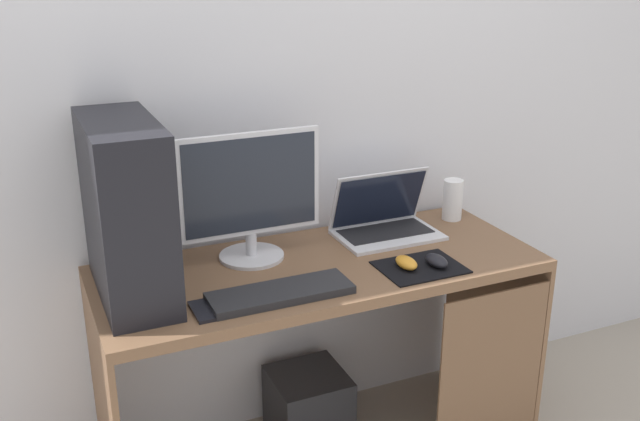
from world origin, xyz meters
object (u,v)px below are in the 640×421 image
object	(u,v)px
mouse_left	(406,263)
mouse_right	(437,261)
laptop	(384,222)
subwoofer	(308,406)
cell_phone	(205,310)
keyboard	(280,293)
monitor	(250,197)
pc_tower	(127,210)
speaker	(453,200)

from	to	relation	value
mouse_left	mouse_right	distance (m)	0.10
laptop	subwoofer	size ratio (longest dim) A/B	1.35
mouse_left	cell_phone	world-z (taller)	mouse_left
laptop	keyboard	size ratio (longest dim) A/B	0.84
monitor	mouse_left	size ratio (longest dim) A/B	4.79
laptop	mouse_left	bearing A→B (deg)	-105.27
pc_tower	mouse_right	distance (m)	0.96
laptop	keyboard	xyz separation A→B (m)	(-0.51, -0.31, -0.03)
laptop	cell_phone	size ratio (longest dim) A/B	2.72
cell_phone	subwoofer	bearing A→B (deg)	34.56
monitor	cell_phone	xyz separation A→B (m)	(-0.24, -0.30, -0.21)
pc_tower	speaker	bearing A→B (deg)	6.88
mouse_right	cell_phone	distance (m)	0.75
monitor	keyboard	xyz separation A→B (m)	(-0.01, -0.29, -0.20)
speaker	mouse_left	bearing A→B (deg)	-139.86
speaker	mouse_left	size ratio (longest dim) A/B	1.57
pc_tower	mouse_left	bearing A→B (deg)	-12.32
speaker	cell_phone	distance (m)	1.09
cell_phone	pc_tower	bearing A→B (deg)	128.19
mouse_left	laptop	bearing A→B (deg)	74.73
laptop	subwoofer	xyz separation A→B (m)	(-0.30, -0.01, -0.67)
monitor	cell_phone	world-z (taller)	monitor
mouse_left	keyboard	bearing A→B (deg)	-177.33
mouse_left	mouse_right	xyz separation A→B (m)	(0.09, -0.03, 0.00)
pc_tower	cell_phone	world-z (taller)	pc_tower
mouse_right	subwoofer	world-z (taller)	mouse_right
laptop	pc_tower	bearing A→B (deg)	-172.85
speaker	mouse_right	bearing A→B (deg)	-129.53
mouse_right	cell_phone	xyz separation A→B (m)	(-0.75, 0.00, -0.02)
keyboard	mouse_left	distance (m)	0.43
pc_tower	monitor	xyz separation A→B (m)	(0.40, 0.10, -0.04)
cell_phone	subwoofer	world-z (taller)	cell_phone
monitor	keyboard	size ratio (longest dim) A/B	1.10
pc_tower	monitor	bearing A→B (deg)	13.58
speaker	subwoofer	size ratio (longest dim) A/B	0.57
mouse_left	cell_phone	size ratio (longest dim) A/B	0.74
monitor	laptop	bearing A→B (deg)	1.86
subwoofer	pc_tower	bearing A→B (deg)	-170.65
laptop	cell_phone	bearing A→B (deg)	-156.90
monitor	keyboard	bearing A→B (deg)	-92.86
keyboard	pc_tower	bearing A→B (deg)	152.65
subwoofer	keyboard	bearing A→B (deg)	-125.33
cell_phone	subwoofer	xyz separation A→B (m)	(0.43, 0.30, -0.63)
mouse_left	cell_phone	distance (m)	0.65
mouse_left	cell_phone	xyz separation A→B (m)	(-0.65, -0.02, -0.02)
monitor	mouse_right	bearing A→B (deg)	-30.27
mouse_left	subwoofer	size ratio (longest dim) A/B	0.37
pc_tower	monitor	world-z (taller)	pc_tower
subwoofer	mouse_left	bearing A→B (deg)	-51.13
speaker	cell_phone	world-z (taller)	speaker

